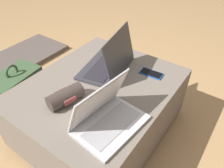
# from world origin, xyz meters

# --- Properties ---
(ground_plane) EXTENTS (14.00, 14.00, 0.00)m
(ground_plane) POSITION_xyz_m (0.00, 0.00, 0.00)
(ground_plane) COLOR tan
(ottoman) EXTENTS (0.97, 0.80, 0.41)m
(ottoman) POSITION_xyz_m (0.00, 0.00, 0.21)
(ottoman) COLOR #3D3832
(ottoman) RESTS_ON ground_plane
(laptop_near) EXTENTS (0.36, 0.27, 0.24)m
(laptop_near) POSITION_xyz_m (-0.21, -0.22, 0.46)
(laptop_near) COLOR silver
(laptop_near) RESTS_ON ottoman
(laptop_far) EXTENTS (0.42, 0.33, 0.27)m
(laptop_far) POSITION_xyz_m (0.17, 0.04, 0.47)
(laptop_far) COLOR #333338
(laptop_far) RESTS_ON ottoman
(cell_phone) EXTENTS (0.08, 0.15, 0.01)m
(cell_phone) POSITION_xyz_m (0.28, -0.20, 0.42)
(cell_phone) COLOR #1E4C9E
(cell_phone) RESTS_ON ottoman
(backpack) EXTENTS (0.34, 0.28, 0.47)m
(backpack) POSITION_xyz_m (-0.23, 0.54, 0.19)
(backpack) COLOR #385133
(backpack) RESTS_ON ground_plane
(wrist_brace) EXTENTS (0.21, 0.13, 0.09)m
(wrist_brace) POSITION_xyz_m (-0.22, 0.05, 0.45)
(wrist_brace) COLOR #3D332D
(wrist_brace) RESTS_ON ottoman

